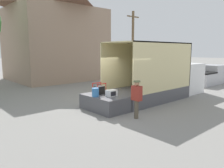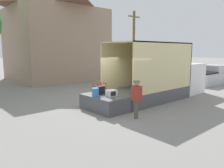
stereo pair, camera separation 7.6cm
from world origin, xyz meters
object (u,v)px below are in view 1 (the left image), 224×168
at_px(worker_person, 137,96).
at_px(pickup_truck_silver, 210,76).
at_px(microwave, 112,93).
at_px(portable_generator, 100,90).
at_px(utility_pole, 133,43).
at_px(orange_bucket, 95,92).
at_px(box_truck, 165,82).

height_order(worker_person, pickup_truck_silver, worker_person).
distance_m(microwave, portable_generator, 0.82).
bearing_deg(microwave, portable_generator, 95.69).
height_order(microwave, worker_person, worker_person).
bearing_deg(worker_person, utility_pole, 43.85).
bearing_deg(orange_bucket, utility_pole, 36.75).
height_order(orange_bucket, pickup_truck_silver, pickup_truck_silver).
distance_m(box_truck, microwave, 4.83).
relative_size(portable_generator, pickup_truck_silver, 0.11).
bearing_deg(pickup_truck_silver, microwave, -175.66).
height_order(microwave, pickup_truck_silver, pickup_truck_silver).
xyz_separation_m(microwave, pickup_truck_silver, (12.42, 0.94, -0.21)).
height_order(worker_person, utility_pole, utility_pole).
height_order(box_truck, orange_bucket, box_truck).
distance_m(box_truck, pickup_truck_silver, 7.62).
bearing_deg(portable_generator, utility_pole, 36.84).
relative_size(box_truck, portable_generator, 12.93).
bearing_deg(orange_bucket, worker_person, -71.46).
bearing_deg(box_truck, worker_person, -158.07).
xyz_separation_m(box_truck, microwave, (-4.82, -0.36, -0.03)).
xyz_separation_m(worker_person, pickup_truck_silver, (12.38, 2.50, -0.32)).
xyz_separation_m(orange_bucket, utility_pole, (12.34, 9.22, 2.82)).
relative_size(microwave, orange_bucket, 1.17).
xyz_separation_m(orange_bucket, pickup_truck_silver, (13.05, 0.51, -0.26)).
xyz_separation_m(microwave, orange_bucket, (-0.63, 0.43, 0.05)).
distance_m(microwave, utility_pole, 15.44).
height_order(box_truck, utility_pole, utility_pole).
bearing_deg(orange_bucket, pickup_truck_silver, 2.24).
height_order(portable_generator, worker_person, worker_person).
relative_size(box_truck, utility_pole, 1.01).
distance_m(orange_bucket, pickup_truck_silver, 13.06).
bearing_deg(microwave, box_truck, 4.32).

